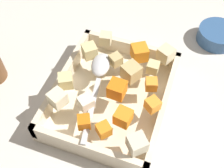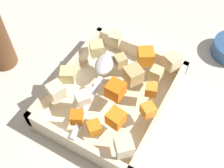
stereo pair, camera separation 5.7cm
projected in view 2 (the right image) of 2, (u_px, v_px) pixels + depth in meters
ground_plane at (108, 93)px, 0.64m from camera, size 4.00×4.00×0.00m
baking_dish at (112, 97)px, 0.61m from camera, size 0.29×0.24×0.05m
carrot_chunk_corner_sw at (76, 117)px, 0.52m from camera, size 0.03×0.03×0.02m
carrot_chunk_near_left at (115, 90)px, 0.56m from camera, size 0.03×0.03×0.03m
carrot_chunk_corner_nw at (146, 56)px, 0.61m from camera, size 0.05×0.05×0.03m
carrot_chunk_mid_right at (94, 128)px, 0.51m from camera, size 0.03×0.03×0.02m
carrot_chunk_near_right at (148, 110)px, 0.53m from camera, size 0.03×0.03×0.02m
carrot_chunk_rim_edge at (151, 90)px, 0.56m from camera, size 0.03×0.03×0.02m
carrot_chunk_far_left at (116, 118)px, 0.52m from camera, size 0.03×0.03×0.03m
potato_chunk_far_right at (97, 49)px, 0.62m from camera, size 0.04×0.04×0.03m
potato_chunk_front_center at (56, 91)px, 0.56m from camera, size 0.04×0.04×0.03m
potato_chunk_heap_top at (115, 38)px, 0.65m from camera, size 0.03×0.03×0.03m
potato_chunk_corner_se at (121, 61)px, 0.61m from camera, size 0.03×0.03×0.02m
potato_chunk_corner_ne at (172, 61)px, 0.60m from camera, size 0.04×0.04×0.03m
potato_chunk_back_center at (133, 74)px, 0.58m from camera, size 0.05×0.05×0.03m
potato_chunk_under_handle at (68, 75)px, 0.58m from camera, size 0.04×0.04×0.03m
potato_chunk_heap_side at (156, 73)px, 0.59m from camera, size 0.02×0.02×0.02m
parsnip_chunk_near_spoon at (82, 99)px, 0.55m from camera, size 0.04×0.04×0.03m
parsnip_chunk_mid_left at (124, 147)px, 0.48m from camera, size 0.04×0.04×0.03m
serving_spoon at (103, 68)px, 0.60m from camera, size 0.22×0.06×0.02m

